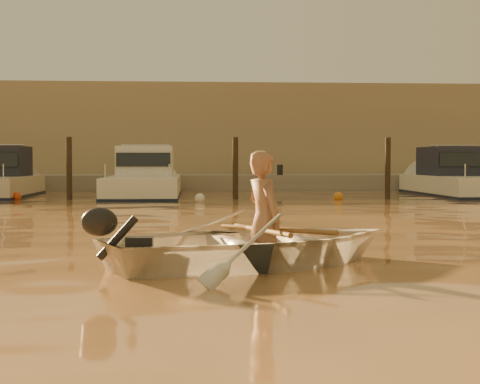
{
  "coord_description": "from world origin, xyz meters",
  "views": [
    {
      "loc": [
        -1.62,
        -9.86,
        1.27
      ],
      "look_at": [
        -0.84,
        1.92,
        0.75
      ],
      "focal_mm": 55.0,
      "sensor_mm": 36.0,
      "label": 1
    }
  ],
  "objects": [
    {
      "name": "ground_plane",
      "position": [
        0.0,
        0.0,
        0.0
      ],
      "size": [
        160.0,
        160.0,
        0.0
      ],
      "primitive_type": "plane",
      "color": "#93633B",
      "rests_on": "ground"
    },
    {
      "name": "dinghy",
      "position": [
        -0.84,
        -1.08,
        0.27
      ],
      "size": [
        4.47,
        3.9,
        0.77
      ],
      "primitive_type": "imported",
      "rotation": [
        0.0,
        0.0,
        1.97
      ],
      "color": "silver",
      "rests_on": "ground_plane"
    },
    {
      "name": "person",
      "position": [
        -0.75,
        -1.04,
        0.54
      ],
      "size": [
        0.61,
        0.72,
        1.68
      ],
      "primitive_type": "imported",
      "rotation": [
        0.0,
        0.0,
        1.97
      ],
      "color": "#99664C",
      "rests_on": "dinghy"
    },
    {
      "name": "outboard_motor",
      "position": [
        -2.22,
        -1.66,
        0.28
      ],
      "size": [
        0.98,
        0.72,
        0.7
      ],
      "primitive_type": null,
      "rotation": [
        0.0,
        0.0,
        0.4
      ],
      "color": "black",
      "rests_on": "dinghy"
    },
    {
      "name": "oar_port",
      "position": [
        -0.61,
        -0.98,
        0.42
      ],
      "size": [
        1.25,
        1.76,
        0.13
      ],
      "primitive_type": "cylinder",
      "rotation": [
        1.54,
        0.0,
        0.61
      ],
      "color": "brown",
      "rests_on": "dinghy"
    },
    {
      "name": "oar_starboard",
      "position": [
        -0.79,
        -1.06,
        0.42
      ],
      "size": [
        0.52,
        2.06,
        0.13
      ],
      "primitive_type": "cylinder",
      "rotation": [
        1.54,
        0.0,
        0.22
      ],
      "color": "brown",
      "rests_on": "dinghy"
    },
    {
      "name": "moored_boat_2",
      "position": [
        -3.25,
        16.0,
        0.62
      ],
      "size": [
        2.42,
        8.05,
        1.75
      ],
      "primitive_type": null,
      "color": "silver",
      "rests_on": "ground_plane"
    },
    {
      "name": "moored_boat_4",
      "position": [
        7.99,
        16.0,
        0.62
      ],
      "size": [
        2.43,
        7.44,
        1.75
      ],
      "primitive_type": null,
      "color": "silver",
      "rests_on": "ground_plane"
    },
    {
      "name": "piling_1",
      "position": [
        -5.5,
        13.8,
        0.9
      ],
      "size": [
        0.18,
        0.18,
        2.2
      ],
      "primitive_type": "cylinder",
      "color": "#2D2319",
      "rests_on": "ground_plane"
    },
    {
      "name": "piling_2",
      "position": [
        -0.2,
        13.8,
        0.9
      ],
      "size": [
        0.18,
        0.18,
        2.2
      ],
      "primitive_type": "cylinder",
      "color": "#2D2319",
      "rests_on": "ground_plane"
    },
    {
      "name": "piling_3",
      "position": [
        4.8,
        13.8,
        0.9
      ],
      "size": [
        0.18,
        0.18,
        2.2
      ],
      "primitive_type": "cylinder",
      "color": "#2D2319",
      "rests_on": "ground_plane"
    },
    {
      "name": "fender_b",
      "position": [
        -7.16,
        13.8,
        0.1
      ],
      "size": [
        0.3,
        0.3,
        0.3
      ],
      "primitive_type": "sphere",
      "color": "#C74117",
      "rests_on": "ground_plane"
    },
    {
      "name": "fender_c",
      "position": [
        -1.37,
        12.43,
        0.1
      ],
      "size": [
        0.3,
        0.3,
        0.3
      ],
      "primitive_type": "sphere",
      "color": "white",
      "rests_on": "ground_plane"
    },
    {
      "name": "fender_d",
      "position": [
        3.05,
        13.19,
        0.1
      ],
      "size": [
        0.3,
        0.3,
        0.3
      ],
      "primitive_type": "sphere",
      "color": "orange",
      "rests_on": "ground_plane"
    },
    {
      "name": "quay",
      "position": [
        0.0,
        21.5,
        0.15
      ],
      "size": [
        52.0,
        4.0,
        1.0
      ],
      "primitive_type": "cube",
      "color": "gray",
      "rests_on": "ground_plane"
    },
    {
      "name": "waterfront_building",
      "position": [
        0.0,
        27.0,
        2.4
      ],
      "size": [
        46.0,
        7.0,
        4.8
      ],
      "primitive_type": "cube",
      "color": "#9E8466",
      "rests_on": "quay"
    }
  ]
}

